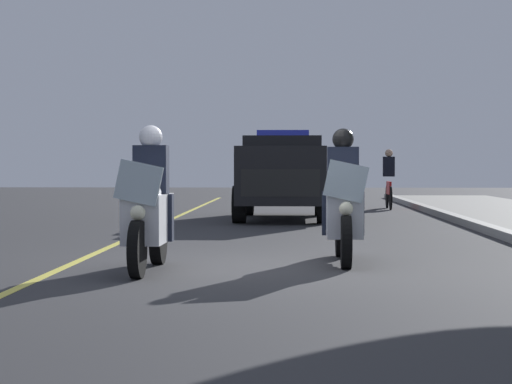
{
  "coord_description": "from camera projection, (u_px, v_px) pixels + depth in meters",
  "views": [
    {
      "loc": [
        11.45,
        0.47,
        1.25
      ],
      "look_at": [
        -0.48,
        0.0,
        0.9
      ],
      "focal_mm": 65.63,
      "sensor_mm": 36.0,
      "label": 1
    }
  ],
  "objects": [
    {
      "name": "cyclist_background",
      "position": [
        389.0,
        179.0,
        26.34
      ],
      "size": [
        1.76,
        0.32,
        1.69
      ],
      "color": "black",
      "rests_on": "ground"
    },
    {
      "name": "ground_plane",
      "position": [
        254.0,
        266.0,
        11.49
      ],
      "size": [
        80.0,
        80.0,
        0.0
      ],
      "primitive_type": "plane",
      "color": "#333335"
    },
    {
      "name": "police_motorcycle_lead_left",
      "position": [
        149.0,
        211.0,
        10.98
      ],
      "size": [
        2.14,
        0.56,
        1.72
      ],
      "color": "black",
      "rests_on": "ground"
    },
    {
      "name": "police_suv",
      "position": [
        283.0,
        173.0,
        21.52
      ],
      "size": [
        4.93,
        2.12,
        2.05
      ],
      "color": "black",
      "rests_on": "ground"
    },
    {
      "name": "police_motorcycle_lead_right",
      "position": [
        343.0,
        208.0,
        11.94
      ],
      "size": [
        2.14,
        0.56,
        1.72
      ],
      "color": "black",
      "rests_on": "ground"
    },
    {
      "name": "lane_stripe_center",
      "position": [
        69.0,
        265.0,
        11.58
      ],
      "size": [
        48.0,
        0.12,
        0.01
      ],
      "primitive_type": "cube",
      "color": "#E0D14C",
      "rests_on": "ground"
    }
  ]
}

